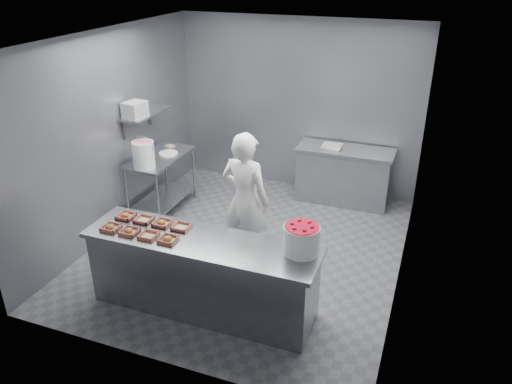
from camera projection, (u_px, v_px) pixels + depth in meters
floor at (248, 248)px, 6.83m from camera, size 4.50×4.50×0.00m
ceiling at (246, 37)px, 5.62m from camera, size 4.50×4.50×0.00m
wall_back at (298, 106)px, 8.12m from camera, size 4.00×0.04×2.80m
wall_left at (112, 134)px, 6.86m from camera, size 0.04×4.50×2.80m
wall_right at (413, 176)px, 5.59m from camera, size 0.04×4.50×2.80m
service_counter at (203, 275)px, 5.49m from camera, size 2.60×0.70×0.90m
prep_table at (161, 175)px, 7.60m from camera, size 0.60×1.20×0.90m
back_counter at (344, 175)px, 7.95m from camera, size 1.50×0.60×0.90m
wall_shelf at (146, 113)px, 7.24m from camera, size 0.35×0.90×0.03m
tray_0 at (111, 227)px, 5.50m from camera, size 0.19×0.18×0.06m
tray_1 at (129, 231)px, 5.42m from camera, size 0.19×0.18×0.06m
tray_2 at (148, 235)px, 5.34m from camera, size 0.19×0.18×0.04m
tray_3 at (168, 239)px, 5.27m from camera, size 0.19×0.18×0.06m
tray_4 at (126, 216)px, 5.74m from camera, size 0.19×0.18×0.06m
tray_5 at (144, 219)px, 5.67m from camera, size 0.19×0.18×0.04m
tray_6 at (162, 223)px, 5.59m from camera, size 0.19×0.18×0.06m
tray_7 at (181, 227)px, 5.51m from camera, size 0.19×0.18×0.04m
worker at (245, 200)px, 6.17m from camera, size 0.70×0.51×1.77m
strawberry_tub at (301, 238)px, 5.01m from camera, size 0.37×0.37×0.31m
glaze_bucket at (144, 154)px, 7.00m from camera, size 0.32×0.30×0.47m
bucket_lid at (168, 153)px, 7.56m from camera, size 0.37×0.37×0.02m
rag at (170, 146)px, 7.85m from camera, size 0.15×0.14×0.02m
appliance at (135, 110)px, 6.97m from camera, size 0.31×0.34×0.22m
paper_stack at (332, 146)px, 7.81m from camera, size 0.32×0.25×0.05m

